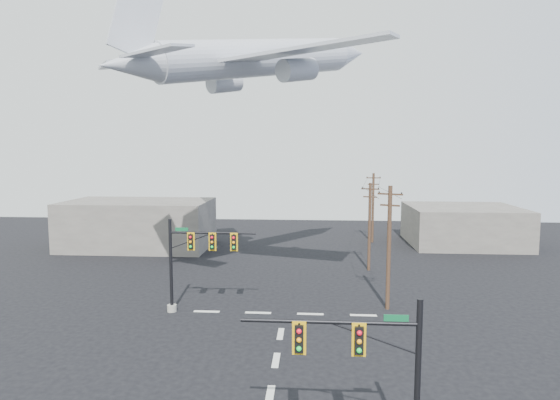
# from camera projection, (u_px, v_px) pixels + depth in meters

# --- Properties ---
(ground) EXTENTS (120.00, 120.00, 0.00)m
(ground) POSITION_uv_depth(u_px,v_px,m) (270.00, 395.00, 23.76)
(ground) COLOR black
(ground) RESTS_ON ground
(lane_markings) EXTENTS (14.00, 21.20, 0.01)m
(lane_markings) POSITION_uv_depth(u_px,v_px,m) (278.00, 351.00, 29.05)
(lane_markings) COLOR beige
(lane_markings) RESTS_ON ground
(signal_mast_near) EXTENTS (7.15, 0.75, 6.86)m
(signal_mast_near) POSITION_uv_depth(u_px,v_px,m) (378.00, 378.00, 17.92)
(signal_mast_near) COLOR gray
(signal_mast_near) RESTS_ON ground
(signal_mast_far) EXTENTS (6.93, 0.79, 7.23)m
(signal_mast_far) POSITION_uv_depth(u_px,v_px,m) (192.00, 260.00, 35.52)
(signal_mast_far) COLOR gray
(signal_mast_far) RESTS_ON ground
(utility_pole_a) EXTENTS (1.83, 0.90, 9.71)m
(utility_pole_a) POSITION_uv_depth(u_px,v_px,m) (389.00, 245.00, 36.15)
(utility_pole_a) COLOR #472F1E
(utility_pole_a) RESTS_ON ground
(utility_pole_b) EXTENTS (1.77, 0.72, 9.07)m
(utility_pole_b) POSITION_uv_depth(u_px,v_px,m) (370.00, 225.00, 48.01)
(utility_pole_b) COLOR #472F1E
(utility_pole_b) RESTS_ON ground
(utility_pole_c) EXTENTS (1.91, 0.32, 9.35)m
(utility_pole_c) POSITION_uv_depth(u_px,v_px,m) (373.00, 206.00, 62.60)
(utility_pole_c) COLOR #472F1E
(utility_pole_c) RESTS_ON ground
(power_lines) EXTENTS (3.93, 26.81, 0.20)m
(power_lines) POSITION_uv_depth(u_px,v_px,m) (375.00, 186.00, 49.06)
(power_lines) COLOR black
(airliner) EXTENTS (23.79, 24.27, 7.71)m
(airliner) POSITION_uv_depth(u_px,v_px,m) (259.00, 59.00, 40.85)
(airliner) COLOR #AAAEB6
(building_left) EXTENTS (18.00, 10.00, 6.00)m
(building_left) POSITION_uv_depth(u_px,v_px,m) (138.00, 224.00, 59.53)
(building_left) COLOR slate
(building_left) RESTS_ON ground
(building_right) EXTENTS (14.00, 12.00, 5.00)m
(building_right) POSITION_uv_depth(u_px,v_px,m) (463.00, 225.00, 61.66)
(building_right) COLOR slate
(building_right) RESTS_ON ground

